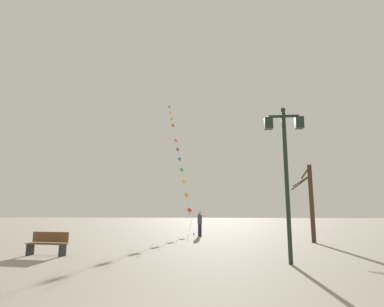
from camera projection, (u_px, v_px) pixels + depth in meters
The scene contains 6 objects.
ground_plane at pixel (208, 237), 21.96m from camera, with size 160.00×160.00×0.00m, color gray.
twin_lantern_lamp_post at pixel (285, 154), 11.13m from camera, with size 1.32×0.28×5.26m.
kite_train at pixel (178, 149), 34.73m from camera, with size 5.21×18.02×16.15m.
kite_flyer at pixel (200, 223), 22.90m from camera, with size 0.34×0.63×1.71m.
bare_tree at pixel (311, 201), 18.41m from camera, with size 1.20×1.92×4.35m.
park_bench at pixel (48, 244), 12.73m from camera, with size 1.65×0.66×0.89m.
Camera 1 is at (1.05, -2.62, 1.65)m, focal length 30.53 mm.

